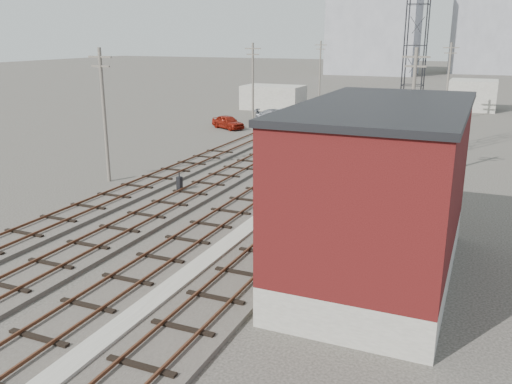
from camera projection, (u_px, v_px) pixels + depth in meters
The scene contains 23 objects.
ground at pixel (391, 116), 68.19m from camera, with size 320.00×320.00×0.00m, color #282621.
track_right at pixel (379, 147), 48.68m from camera, with size 3.20×90.00×0.39m.
track_mid_right at pixel (336, 143), 50.20m from camera, with size 3.20×90.00×0.39m.
track_mid_left at pixel (295, 140), 51.71m from camera, with size 3.20×90.00×0.39m.
track_left at pixel (257, 137), 53.23m from camera, with size 3.20×90.00×0.39m.
platform_curb at pixel (244, 233), 27.37m from camera, with size 0.90×28.00×0.26m, color gray.
brick_building at pixel (380, 192), 21.98m from camera, with size 6.54×12.20×7.22m.
lattice_tower at pixel (414, 65), 41.96m from camera, with size 1.60×1.60×15.00m.
utility_pole_left_a at pixel (104, 112), 36.29m from camera, with size 1.80×0.24×9.00m.
utility_pole_left_b at pixel (253, 83), 58.35m from camera, with size 1.80×0.24×9.00m.
utility_pole_left_c at pixel (320, 70), 80.42m from camera, with size 1.80×0.24×9.00m.
utility_pole_right_a at pixel (412, 112), 36.15m from camera, with size 1.80×0.24×9.00m.
utility_pole_right_b at pixel (448, 80), 62.63m from camera, with size 1.80×0.24×9.00m.
apartment_left at pixel (375, 14), 137.03m from camera, with size 22.00×14.00×30.00m, color gray.
apartment_right at pixel (486, 22), 140.98m from camera, with size 16.00×12.00×26.00m, color gray.
shed_left at pixel (273, 97), 73.81m from camera, with size 8.00×5.00×3.20m, color gray.
shed_right at pixel (473, 95), 73.05m from camera, with size 6.00×6.00×4.00m, color gray.
signal_mast at pixel (284, 210), 22.94m from camera, with size 0.40×0.42×4.38m.
switch_stand at pixel (180, 184), 34.57m from camera, with size 0.34×0.34×1.30m.
site_trailer at pixel (305, 126), 52.89m from camera, with size 6.05×3.37×2.41m.
car_red at pixel (228, 122), 58.55m from camera, with size 1.71×4.26×1.45m, color maroon.
car_silver at pixel (286, 114), 64.79m from camera, with size 1.38×3.95×1.30m, color #ABAFB3.
car_grey at pixel (277, 116), 62.75m from camera, with size 2.12×5.22×1.51m, color slate.
Camera 1 is at (11.21, -9.38, 9.74)m, focal length 38.00 mm.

